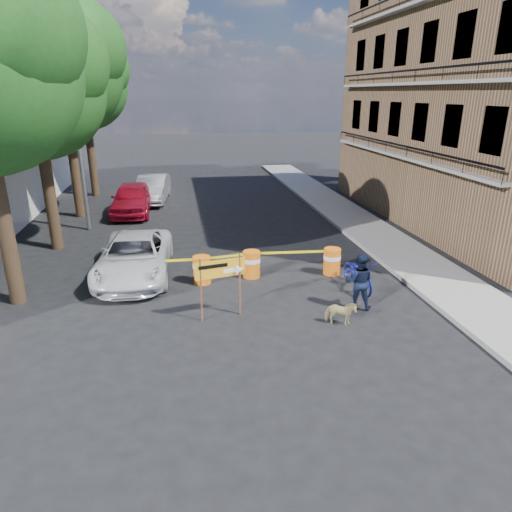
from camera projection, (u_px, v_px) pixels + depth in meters
name	position (u px, v px, depth m)	size (l,w,h in m)	color
ground	(259.00, 314.00, 12.64)	(120.00, 120.00, 0.00)	black
sidewalk_east	(378.00, 237.00, 19.19)	(2.40, 40.00, 0.15)	gray
apartment_building	(495.00, 88.00, 20.00)	(8.00, 16.00, 12.00)	#906949
tree_mid_a	(35.00, 86.00, 16.00)	(5.25, 5.00, 8.68)	#332316
tree_mid_b	(63.00, 71.00, 20.39)	(5.67, 5.40, 9.62)	#332316
tree_far	(84.00, 85.00, 25.19)	(5.04, 4.80, 8.84)	#332316
streetlamp	(78.00, 129.00, 18.99)	(1.25, 0.18, 8.00)	gray
barrel_far_left	(150.00, 272.00, 14.34)	(0.58, 0.58, 0.90)	#E05E0D
barrel_mid_left	(202.00, 269.00, 14.57)	(0.58, 0.58, 0.90)	#E05E0D
barrel_mid_right	(252.00, 264.00, 15.06)	(0.58, 0.58, 0.90)	#E05E0D
barrel_far_right	(332.00, 261.00, 15.32)	(0.58, 0.58, 0.90)	#E05E0D
detour_sign	(227.00, 273.00, 12.09)	(1.36, 0.38, 1.77)	#592D19
pedestrian	(359.00, 281.00, 12.78)	(0.78, 0.61, 1.62)	black
bicycle	(359.00, 260.00, 13.98)	(0.67, 1.00, 1.91)	#121895
dog	(340.00, 313.00, 11.96)	(0.37, 0.81, 0.69)	tan
suv_white	(134.00, 257.00, 15.07)	(2.26, 4.90, 1.36)	silver
sedan_red	(132.00, 199.00, 22.91)	(1.84, 4.57, 1.56)	maroon
sedan_silver	(153.00, 188.00, 25.55)	(1.55, 4.44, 1.46)	#9D9EA3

